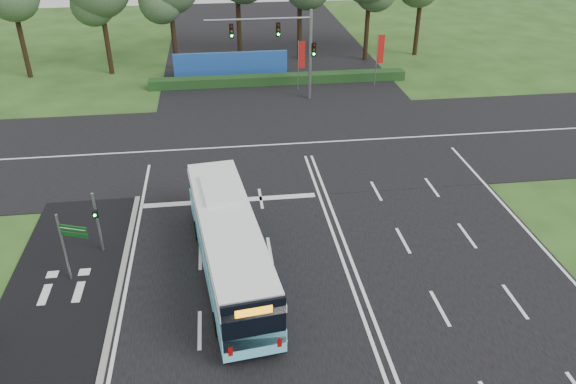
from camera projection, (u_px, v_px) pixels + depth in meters
name	position (u px, v px, depth m)	size (l,w,h in m)	color
ground	(337.00, 246.00, 27.26)	(120.00, 120.00, 0.00)	#244416
road_main	(337.00, 246.00, 27.25)	(20.00, 120.00, 0.04)	black
road_cross	(301.00, 144.00, 37.60)	(120.00, 14.00, 0.05)	black
bike_path	(57.00, 309.00, 23.25)	(5.00, 18.00, 0.06)	black
kerb_strip	(116.00, 304.00, 23.51)	(0.25, 18.00, 0.12)	gray
city_bus	(229.00, 245.00, 24.52)	(3.73, 11.56, 3.26)	#6DDEFD
pedestrian_signal	(97.00, 221.00, 26.01)	(0.30, 0.41, 3.19)	gray
street_sign	(68.00, 240.00, 23.86)	(1.27, 0.52, 3.42)	gray
banner_flag_mid	(301.00, 58.00, 45.72)	(0.61, 0.17, 4.15)	gray
banner_flag_right	(380.00, 52.00, 46.45)	(0.65, 0.18, 4.43)	gray
traffic_light_gantry	(287.00, 42.00, 42.66)	(8.41, 0.28, 7.00)	gray
hedge	(279.00, 79.00, 48.19)	(22.00, 1.20, 0.80)	#153B18
blue_hoarding	(231.00, 65.00, 49.55)	(10.00, 0.30, 2.20)	#1E4EA5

